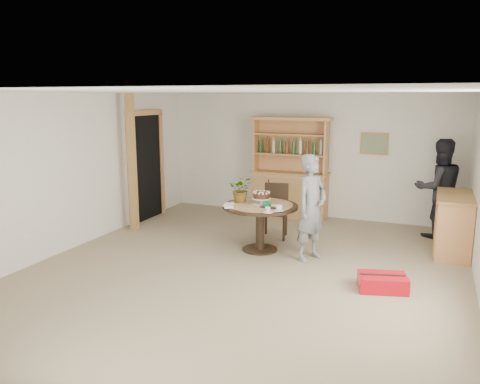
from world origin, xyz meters
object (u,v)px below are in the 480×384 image
adult_person (439,189)px  dining_table (260,214)px  red_suitcase (382,282)px  hutch (290,184)px  sideboard (453,224)px  dining_chair (276,207)px  teen_boy (311,208)px

adult_person → dining_table: bearing=11.6°
dining_table → red_suitcase: bearing=-24.0°
hutch → sideboard: hutch is taller
dining_table → red_suitcase: size_ratio=1.75×
hutch → dining_table: (0.18, -2.29, -0.08)m
sideboard → dining_table: (-2.86, -1.05, 0.13)m
dining_table → sideboard: bearing=20.2°
adult_person → red_suitcase: adult_person is taller
hutch → sideboard: (3.04, -1.24, -0.22)m
dining_chair → dining_table: bearing=-99.7°
hutch → teen_boy: size_ratio=1.27×
teen_boy → adult_person: size_ratio=0.93×
hutch → dining_table: hutch is taller
teen_boy → red_suitcase: (1.15, -0.79, -0.71)m
sideboard → dining_table: sideboard is taller
hutch → adult_person: size_ratio=1.17×
dining_chair → red_suitcase: 2.68m
sideboard → teen_boy: teen_boy is taller
sideboard → dining_table: size_ratio=1.05×
dining_table → adult_person: (2.62, 1.90, 0.27)m
hutch → dining_table: size_ratio=1.70×
dining_table → adult_person: bearing=36.0°
dining_table → teen_boy: bearing=-6.7°
dining_chair → teen_boy: size_ratio=0.59×
red_suitcase → teen_boy: bearing=130.1°
dining_chair → hutch: bearing=85.9°
sideboard → teen_boy: bearing=-150.2°
dining_chair → teen_boy: 1.30m
hutch → teen_boy: hutch is taller
sideboard → teen_boy: size_ratio=0.78×
hutch → adult_person: (2.80, -0.39, 0.18)m
hutch → red_suitcase: hutch is taller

